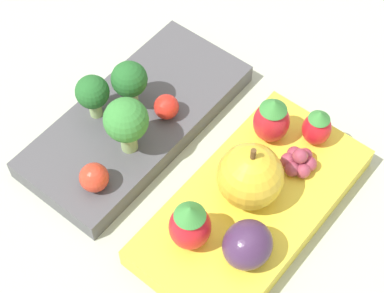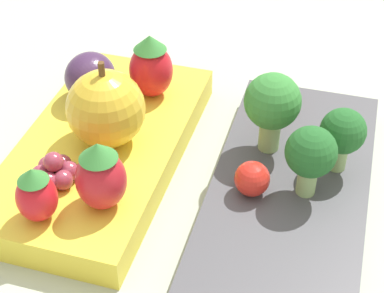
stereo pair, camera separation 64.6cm
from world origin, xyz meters
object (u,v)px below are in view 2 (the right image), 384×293
(strawberry_2, at_px, (101,176))
(strawberry_1, at_px, (36,194))
(strawberry_0, at_px, (151,67))
(broccoli_floret_1, at_px, (343,133))
(plum, at_px, (90,77))
(broccoli_floret_2, at_px, (311,154))
(cherry_tomato_1, at_px, (252,179))
(grape_cluster, at_px, (55,171))
(bento_box_fruit, at_px, (102,150))
(apple, at_px, (106,109))
(bento_box_savoury, at_px, (289,194))
(cherry_tomato_0, at_px, (276,94))
(broccoli_floret_0, at_px, (272,104))

(strawberry_2, bearing_deg, strawberry_1, -54.62)
(strawberry_0, distance_m, strawberry_1, 0.14)
(broccoli_floret_1, height_order, strawberry_0, strawberry_0)
(strawberry_0, distance_m, plum, 0.05)
(broccoli_floret_2, height_order, strawberry_0, strawberry_0)
(cherry_tomato_1, bearing_deg, grape_cluster, -75.33)
(bento_box_fruit, bearing_deg, grape_cluster, -9.41)
(apple, xyz_separation_m, strawberry_2, (0.06, 0.02, -0.00))
(apple, bearing_deg, broccoli_floret_1, 98.86)
(broccoli_floret_1, height_order, grape_cluster, broccoli_floret_1)
(broccoli_floret_2, relative_size, cherry_tomato_1, 2.17)
(bento_box_fruit, distance_m, grape_cluster, 0.05)
(strawberry_0, xyz_separation_m, strawberry_1, (0.14, -0.02, -0.01))
(cherry_tomato_1, bearing_deg, strawberry_1, -61.06)
(broccoli_floret_1, xyz_separation_m, grape_cluster, (0.07, -0.17, -0.02))
(cherry_tomato_1, distance_m, strawberry_2, 0.09)
(strawberry_1, bearing_deg, broccoli_floret_2, 116.88)
(bento_box_savoury, xyz_separation_m, strawberry_2, (0.06, -0.11, 0.04))
(broccoli_floret_2, height_order, strawberry_2, same)
(bento_box_fruit, height_order, strawberry_1, strawberry_1)
(strawberry_2, bearing_deg, bento_box_fruit, -153.48)
(broccoli_floret_1, distance_m, plum, 0.19)
(bento_box_fruit, xyz_separation_m, broccoli_floret_2, (0.01, 0.15, 0.04))
(cherry_tomato_0, bearing_deg, bento_box_fruit, -54.69)
(bento_box_savoury, relative_size, broccoli_floret_0, 3.90)
(apple, distance_m, strawberry_1, 0.08)
(bento_box_fruit, xyz_separation_m, cherry_tomato_1, (0.02, 0.11, 0.02))
(broccoli_floret_1, distance_m, apple, 0.16)
(broccoli_floret_1, height_order, strawberry_2, strawberry_2)
(broccoli_floret_0, bearing_deg, strawberry_1, -46.07)
(plum, height_order, grape_cluster, plum)
(strawberry_1, bearing_deg, broccoli_floret_0, 133.93)
(apple, relative_size, grape_cluster, 2.05)
(bento_box_savoury, height_order, plum, plum)
(cherry_tomato_1, xyz_separation_m, strawberry_2, (0.04, -0.08, 0.01))
(cherry_tomato_1, height_order, strawberry_0, strawberry_0)
(apple, bearing_deg, cherry_tomato_0, 127.37)
(broccoli_floret_2, height_order, apple, apple)
(broccoli_floret_2, bearing_deg, bento_box_savoury, -116.91)
(broccoli_floret_1, distance_m, cherry_tomato_1, 0.07)
(grape_cluster, bearing_deg, plum, -168.70)
(bento_box_savoury, height_order, broccoli_floret_0, broccoli_floret_0)
(bento_box_savoury, bearing_deg, plum, -105.28)
(bento_box_fruit, relative_size, plum, 5.28)
(bento_box_fruit, relative_size, strawberry_1, 5.54)
(bento_box_savoury, relative_size, apple, 3.58)
(strawberry_0, xyz_separation_m, grape_cluster, (0.11, -0.02, -0.02))
(broccoli_floret_0, height_order, broccoli_floret_2, broccoli_floret_0)
(apple, relative_size, plum, 1.56)
(bento_box_savoury, relative_size, bento_box_fruit, 1.06)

